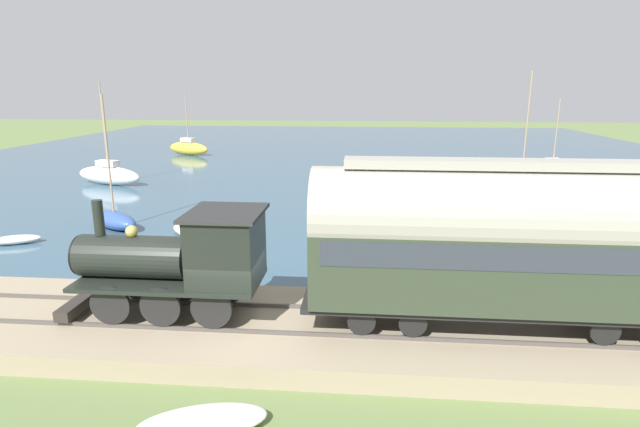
{
  "coord_description": "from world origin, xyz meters",
  "views": [
    {
      "loc": [
        -12.93,
        -3.52,
        7.22
      ],
      "look_at": [
        6.77,
        -1.77,
        2.22
      ],
      "focal_mm": 28.0,
      "sensor_mm": 36.0,
      "label": 1
    }
  ],
  "objects_px": {
    "rowboat_off_pier": "(185,231)",
    "beached_dinghy": "(202,422)",
    "sailboat_blue": "(115,219)",
    "sailboat_teal": "(520,190)",
    "sailboat_yellow": "(189,148)",
    "steam_locomotive": "(185,256)",
    "sailboat_white": "(109,174)",
    "rowboat_near_shore": "(387,265)",
    "rowboat_mid_harbor": "(115,256)",
    "passenger_coach": "(506,239)",
    "rowboat_far_out": "(15,240)",
    "sailboat_black": "(552,168)"
  },
  "relations": [
    {
      "from": "rowboat_off_pier",
      "to": "beached_dinghy",
      "type": "height_order",
      "value": "beached_dinghy"
    },
    {
      "from": "sailboat_blue",
      "to": "sailboat_teal",
      "type": "height_order",
      "value": "sailboat_teal"
    },
    {
      "from": "sailboat_blue",
      "to": "sailboat_yellow",
      "type": "height_order",
      "value": "sailboat_blue"
    },
    {
      "from": "steam_locomotive",
      "to": "sailboat_blue",
      "type": "bearing_deg",
      "value": 35.71
    },
    {
      "from": "sailboat_white",
      "to": "steam_locomotive",
      "type": "bearing_deg",
      "value": -131.03
    },
    {
      "from": "sailboat_white",
      "to": "rowboat_near_shore",
      "type": "height_order",
      "value": "sailboat_white"
    },
    {
      "from": "rowboat_near_shore",
      "to": "rowboat_mid_harbor",
      "type": "relative_size",
      "value": 1.13
    },
    {
      "from": "sailboat_teal",
      "to": "rowboat_off_pier",
      "type": "height_order",
      "value": "sailboat_teal"
    },
    {
      "from": "rowboat_off_pier",
      "to": "rowboat_mid_harbor",
      "type": "bearing_deg",
      "value": -155.15
    },
    {
      "from": "passenger_coach",
      "to": "rowboat_near_shore",
      "type": "bearing_deg",
      "value": 24.73
    },
    {
      "from": "steam_locomotive",
      "to": "passenger_coach",
      "type": "distance_m",
      "value": 8.99
    },
    {
      "from": "passenger_coach",
      "to": "rowboat_near_shore",
      "type": "relative_size",
      "value": 3.68
    },
    {
      "from": "passenger_coach",
      "to": "rowboat_off_pier",
      "type": "distance_m",
      "value": 16.55
    },
    {
      "from": "passenger_coach",
      "to": "rowboat_far_out",
      "type": "xyz_separation_m",
      "value": [
        8.0,
        20.26,
        -3.05
      ]
    },
    {
      "from": "sailboat_blue",
      "to": "sailboat_black",
      "type": "relative_size",
      "value": 1.09
    },
    {
      "from": "sailboat_white",
      "to": "rowboat_mid_harbor",
      "type": "xyz_separation_m",
      "value": [
        -16.5,
        -8.77,
        -0.61
      ]
    },
    {
      "from": "passenger_coach",
      "to": "rowboat_mid_harbor",
      "type": "relative_size",
      "value": 4.16
    },
    {
      "from": "sailboat_teal",
      "to": "rowboat_mid_harbor",
      "type": "xyz_separation_m",
      "value": [
        -13.91,
        21.02,
        -0.43
      ]
    },
    {
      "from": "sailboat_yellow",
      "to": "sailboat_teal",
      "type": "bearing_deg",
      "value": -100.08
    },
    {
      "from": "rowboat_mid_harbor",
      "to": "steam_locomotive",
      "type": "bearing_deg",
      "value": 167.17
    },
    {
      "from": "sailboat_white",
      "to": "sailboat_yellow",
      "type": "distance_m",
      "value": 17.48
    },
    {
      "from": "steam_locomotive",
      "to": "rowboat_near_shore",
      "type": "bearing_deg",
      "value": -45.14
    },
    {
      "from": "sailboat_white",
      "to": "rowboat_far_out",
      "type": "relative_size",
      "value": 3.31
    },
    {
      "from": "rowboat_off_pier",
      "to": "rowboat_far_out",
      "type": "bearing_deg",
      "value": 155.45
    },
    {
      "from": "steam_locomotive",
      "to": "rowboat_near_shore",
      "type": "relative_size",
      "value": 1.97
    },
    {
      "from": "passenger_coach",
      "to": "sailboat_white",
      "type": "bearing_deg",
      "value": 45.57
    },
    {
      "from": "rowboat_near_shore",
      "to": "rowboat_off_pier",
      "type": "xyz_separation_m",
      "value": [
        4.01,
        9.92,
        0.02
      ]
    },
    {
      "from": "sailboat_teal",
      "to": "sailboat_black",
      "type": "bearing_deg",
      "value": -22.95
    },
    {
      "from": "rowboat_near_shore",
      "to": "sailboat_white",
      "type": "bearing_deg",
      "value": 37.5
    },
    {
      "from": "sailboat_black",
      "to": "rowboat_mid_harbor",
      "type": "bearing_deg",
      "value": 119.05
    },
    {
      "from": "rowboat_near_shore",
      "to": "rowboat_far_out",
      "type": "height_order",
      "value": "rowboat_far_out"
    },
    {
      "from": "sailboat_white",
      "to": "sailboat_black",
      "type": "distance_m",
      "value": 36.05
    },
    {
      "from": "sailboat_black",
      "to": "sailboat_yellow",
      "type": "bearing_deg",
      "value": 61.02
    },
    {
      "from": "sailboat_white",
      "to": "sailboat_teal",
      "type": "distance_m",
      "value": 29.9
    },
    {
      "from": "sailboat_yellow",
      "to": "rowboat_far_out",
      "type": "height_order",
      "value": "sailboat_yellow"
    },
    {
      "from": "sailboat_yellow",
      "to": "sailboat_teal",
      "type": "xyz_separation_m",
      "value": [
        -20.08,
        -29.69,
        -0.18
      ]
    },
    {
      "from": "rowboat_mid_harbor",
      "to": "sailboat_white",
      "type": "bearing_deg",
      "value": -26.18
    },
    {
      "from": "rowboat_off_pier",
      "to": "rowboat_far_out",
      "type": "xyz_separation_m",
      "value": [
        -2.12,
        7.53,
        0.01
      ]
    },
    {
      "from": "steam_locomotive",
      "to": "sailboat_yellow",
      "type": "xyz_separation_m",
      "value": [
        40.29,
        14.22,
        -1.72
      ]
    },
    {
      "from": "sailboat_blue",
      "to": "rowboat_near_shore",
      "type": "height_order",
      "value": "sailboat_blue"
    },
    {
      "from": "steam_locomotive",
      "to": "rowboat_mid_harbor",
      "type": "height_order",
      "value": "steam_locomotive"
    },
    {
      "from": "sailboat_teal",
      "to": "rowboat_mid_harbor",
      "type": "relative_size",
      "value": 3.14
    },
    {
      "from": "sailboat_yellow",
      "to": "passenger_coach",
      "type": "bearing_deg",
      "value": -126.11
    },
    {
      "from": "rowboat_near_shore",
      "to": "rowboat_mid_harbor",
      "type": "xyz_separation_m",
      "value": [
        0.19,
        11.68,
        -0.02
      ]
    },
    {
      "from": "sailboat_yellow",
      "to": "sailboat_blue",
      "type": "bearing_deg",
      "value": -143.82
    },
    {
      "from": "sailboat_black",
      "to": "sailboat_blue",
      "type": "bearing_deg",
      "value": 110.73
    },
    {
      "from": "rowboat_mid_harbor",
      "to": "beached_dinghy",
      "type": "xyz_separation_m",
      "value": [
        -10.49,
        -7.29,
        0.04
      ]
    },
    {
      "from": "sailboat_white",
      "to": "beached_dinghy",
      "type": "relative_size",
      "value": 2.54
    },
    {
      "from": "rowboat_off_pier",
      "to": "steam_locomotive",
      "type": "bearing_deg",
      "value": -109.85
    },
    {
      "from": "sailboat_yellow",
      "to": "steam_locomotive",
      "type": "bearing_deg",
      "value": -136.58
    }
  ]
}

